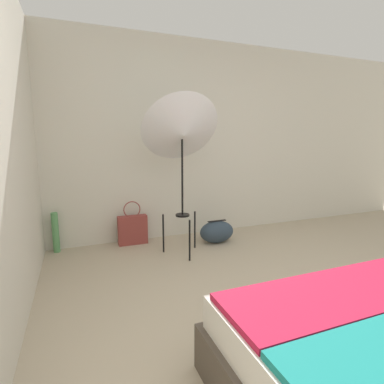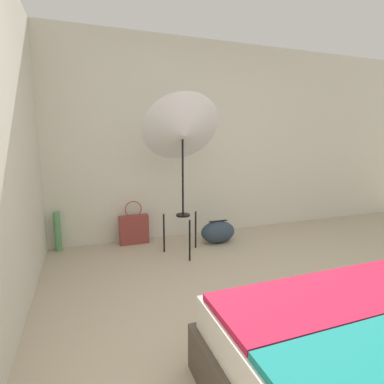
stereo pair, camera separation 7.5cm
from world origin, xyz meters
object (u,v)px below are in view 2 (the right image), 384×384
(photo_umbrella, at_px, (183,133))
(duffel_bag, at_px, (218,232))
(paper_roll, at_px, (58,232))
(tote_bag, at_px, (134,229))

(photo_umbrella, bearing_deg, duffel_bag, 20.26)
(photo_umbrella, distance_m, paper_roll, 1.89)
(tote_bag, bearing_deg, photo_umbrella, -47.70)
(photo_umbrella, bearing_deg, paper_roll, 157.10)
(tote_bag, xyz_separation_m, paper_roll, (-0.89, 0.05, 0.05))
(tote_bag, relative_size, paper_roll, 1.16)
(paper_roll, bearing_deg, photo_umbrella, -22.90)
(tote_bag, relative_size, duffel_bag, 1.23)
(paper_roll, bearing_deg, duffel_bag, -11.31)
(tote_bag, bearing_deg, paper_roll, 176.79)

